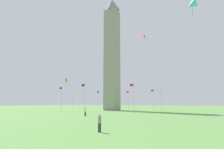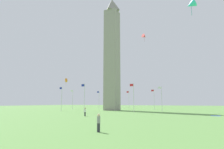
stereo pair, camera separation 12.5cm
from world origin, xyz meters
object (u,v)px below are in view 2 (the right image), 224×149
(person_gray_shirt, at_px, (99,123))
(kite_cyan_delta, at_px, (191,4))
(flagpole_ne, at_px, (61,98))
(flagpole_s, at_px, (161,97))
(flagpole_e, at_px, (84,97))
(flagpole_sw, at_px, (154,98))
(person_white_shirt, at_px, (85,112))
(obelisk_monument, at_px, (112,52))
(flagpole_nw, at_px, (99,99))
(kite_orange_box, at_px, (66,80))
(flagpole_w, at_px, (129,99))
(picnic_blanket_near_first_person, at_px, (216,116))
(kite_red_delta, at_px, (144,36))
(flagpole_se, at_px, (133,96))
(flagpole_n, at_px, (72,99))

(person_gray_shirt, bearing_deg, kite_cyan_delta, -42.84)
(flagpole_ne, bearing_deg, flagpole_s, -157.50)
(flagpole_e, height_order, flagpole_sw, same)
(person_white_shirt, relative_size, person_gray_shirt, 1.02)
(obelisk_monument, bearing_deg, flagpole_sw, -134.86)
(obelisk_monument, relative_size, flagpole_nw, 5.40)
(person_gray_shirt, bearing_deg, kite_orange_box, 52.62)
(flagpole_ne, height_order, kite_cyan_delta, kite_cyan_delta)
(flagpole_sw, bearing_deg, flagpole_e, 67.50)
(flagpole_w, bearing_deg, person_white_shirt, 99.09)
(person_white_shirt, bearing_deg, kite_orange_box, 51.98)
(obelisk_monument, height_order, flagpole_nw, obelisk_monument)
(flagpole_ne, bearing_deg, obelisk_monument, -135.14)
(picnic_blanket_near_first_person, bearing_deg, flagpole_e, 3.51)
(kite_orange_box, xyz_separation_m, kite_red_delta, (-20.51, -16.26, 16.35))
(obelisk_monument, height_order, flagpole_s, obelisk_monument)
(obelisk_monument, distance_m, flagpole_nw, 24.56)
(flagpole_se, height_order, flagpole_s, same)
(flagpole_s, bearing_deg, flagpole_w, -45.00)
(flagpole_e, relative_size, flagpole_nw, 1.00)
(flagpole_n, relative_size, kite_orange_box, 3.62)
(kite_cyan_delta, height_order, picnic_blanket_near_first_person, kite_cyan_delta)
(obelisk_monument, bearing_deg, flagpole_se, 134.86)
(person_gray_shirt, height_order, kite_orange_box, kite_orange_box)
(person_gray_shirt, bearing_deg, person_white_shirt, 45.70)
(flagpole_w, xyz_separation_m, flagpole_nw, (12.43, 5.15, 0.00))
(flagpole_e, xyz_separation_m, kite_cyan_delta, (-28.30, 19.82, 9.81))
(obelisk_monument, relative_size, flagpole_ne, 5.40)
(flagpole_n, height_order, flagpole_nw, same)
(flagpole_se, relative_size, picnic_blanket_near_first_person, 4.41)
(flagpole_n, distance_m, flagpole_sw, 32.49)
(flagpole_ne, bearing_deg, flagpole_sw, -135.00)
(person_white_shirt, relative_size, picnic_blanket_near_first_person, 0.95)
(flagpole_nw, bearing_deg, flagpole_w, -157.50)
(kite_cyan_delta, relative_size, picnic_blanket_near_first_person, 1.12)
(flagpole_s, height_order, flagpole_nw, same)
(flagpole_w, bearing_deg, flagpole_se, 112.50)
(person_white_shirt, relative_size, kite_cyan_delta, 0.84)
(flagpole_n, bearing_deg, kite_cyan_delta, 140.81)
(flagpole_nw, relative_size, picnic_blanket_near_first_person, 4.41)
(flagpole_se, bearing_deg, flagpole_s, -112.50)
(person_white_shirt, relative_size, kite_orange_box, 0.78)
(obelisk_monument, bearing_deg, kite_red_delta, -177.01)
(flagpole_se, bearing_deg, flagpole_w, -67.50)
(flagpole_w, bearing_deg, flagpole_nw, 22.50)
(flagpole_sw, xyz_separation_m, kite_orange_box, (20.54, 28.05, 5.15))
(obelisk_monument, height_order, flagpole_ne, obelisk_monument)
(flagpole_s, relative_size, flagpole_w, 1.00)
(flagpole_n, relative_size, person_white_shirt, 4.66)
(flagpole_sw, xyz_separation_m, flagpole_nw, (24.86, -0.00, 0.00))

